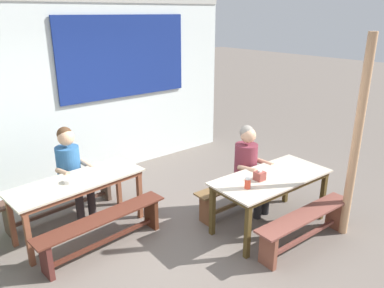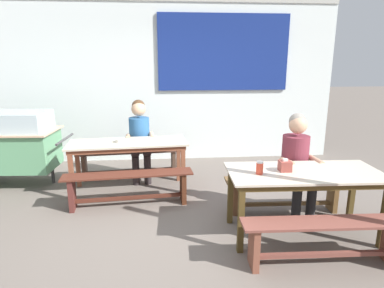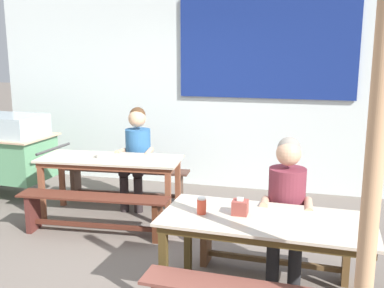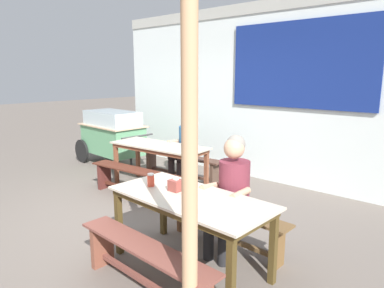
# 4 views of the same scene
# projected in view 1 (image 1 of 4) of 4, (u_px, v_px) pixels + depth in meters

# --- Properties ---
(ground_plane) EXTENTS (40.00, 40.00, 0.00)m
(ground_plane) POSITION_uv_depth(u_px,v_px,m) (170.00, 248.00, 4.61)
(ground_plane) COLOR #6A5F57
(backdrop_wall) EXTENTS (6.23, 0.23, 3.09)m
(backdrop_wall) POSITION_uv_depth(u_px,v_px,m) (72.00, 86.00, 6.05)
(backdrop_wall) COLOR silver
(backdrop_wall) RESTS_ON ground_plane
(dining_table_far) EXTENTS (1.74, 0.78, 0.74)m
(dining_table_far) POSITION_uv_depth(u_px,v_px,m) (77.00, 186.00, 4.77)
(dining_table_far) COLOR #C1B79E
(dining_table_far) RESTS_ON ground_plane
(dining_table_near) EXTENTS (1.65, 0.81, 0.74)m
(dining_table_near) POSITION_uv_depth(u_px,v_px,m) (271.00, 181.00, 4.88)
(dining_table_near) COLOR beige
(dining_table_near) RESTS_ON ground_plane
(bench_far_back) EXTENTS (1.70, 0.39, 0.45)m
(bench_far_back) POSITION_uv_depth(u_px,v_px,m) (60.00, 196.00, 5.28)
(bench_far_back) COLOR brown
(bench_far_back) RESTS_ON ground_plane
(bench_far_front) EXTENTS (1.70, 0.42, 0.45)m
(bench_far_front) POSITION_uv_depth(u_px,v_px,m) (104.00, 228.00, 4.51)
(bench_far_front) COLOR #52261A
(bench_far_front) RESTS_ON ground_plane
(bench_near_back) EXTENTS (1.52, 0.30, 0.45)m
(bench_near_back) POSITION_uv_depth(u_px,v_px,m) (239.00, 191.00, 5.44)
(bench_near_back) COLOR brown
(bench_near_back) RESTS_ON ground_plane
(bench_near_front) EXTENTS (1.56, 0.32, 0.45)m
(bench_near_front) POSITION_uv_depth(u_px,v_px,m) (305.00, 225.00, 4.58)
(bench_near_front) COLOR brown
(bench_near_front) RESTS_ON ground_plane
(person_right_near_table) EXTENTS (0.45, 0.55, 1.27)m
(person_right_near_table) POSITION_uv_depth(u_px,v_px,m) (249.00, 163.00, 5.30)
(person_right_near_table) COLOR black
(person_right_near_table) RESTS_ON ground_plane
(person_center_facing) EXTENTS (0.47, 0.60, 1.28)m
(person_center_facing) POSITION_uv_depth(u_px,v_px,m) (71.00, 166.00, 5.20)
(person_center_facing) COLOR #292223
(person_center_facing) RESTS_ON ground_plane
(tissue_box) EXTENTS (0.12, 0.12, 0.14)m
(tissue_box) POSITION_uv_depth(u_px,v_px,m) (260.00, 176.00, 4.73)
(tissue_box) COLOR brown
(tissue_box) RESTS_ON dining_table_near
(condiment_jar) EXTENTS (0.07, 0.07, 0.13)m
(condiment_jar) POSITION_uv_depth(u_px,v_px,m) (248.00, 183.00, 4.51)
(condiment_jar) COLOR #DB452E
(condiment_jar) RESTS_ON dining_table_near
(soup_bowl) EXTENTS (0.14, 0.14, 0.05)m
(soup_bowl) POSITION_uv_depth(u_px,v_px,m) (69.00, 181.00, 4.67)
(soup_bowl) COLOR silver
(soup_bowl) RESTS_ON dining_table_far
(wooden_support_post) EXTENTS (0.11, 0.11, 2.55)m
(wooden_support_post) POSITION_uv_depth(u_px,v_px,m) (356.00, 141.00, 4.53)
(wooden_support_post) COLOR tan
(wooden_support_post) RESTS_ON ground_plane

